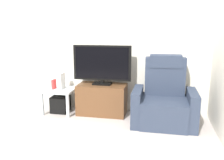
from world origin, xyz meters
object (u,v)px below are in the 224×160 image
at_px(television, 102,64).
at_px(book_upright, 54,84).
at_px(subwoofer_box, 61,104).
at_px(tv_stand, 102,99).
at_px(recliner_armchair, 164,101).
at_px(game_console, 61,81).
at_px(side_table, 60,92).

bearing_deg(television, book_upright, -173.67).
bearing_deg(subwoofer_box, tv_stand, 4.28).
bearing_deg(television, recliner_armchair, -12.33).
bearing_deg(game_console, book_upright, -167.47).
xyz_separation_m(television, book_upright, (-0.87, -0.10, -0.37)).
xyz_separation_m(recliner_armchair, side_table, (-1.84, 0.16, -0.00)).
bearing_deg(side_table, game_console, 15.95).
bearing_deg(book_upright, tv_stand, 5.10).
bearing_deg(book_upright, subwoofer_box, 11.31).
distance_m(recliner_armchair, side_table, 1.85).
relative_size(subwoofer_box, game_console, 1.03).
bearing_deg(side_table, subwoofer_box, 153.43).
relative_size(side_table, subwoofer_box, 1.83).
bearing_deg(book_upright, television, 6.33).
relative_size(tv_stand, recliner_armchair, 0.79).
xyz_separation_m(tv_stand, recliner_armchair, (1.07, -0.22, 0.11)).
bearing_deg(side_table, book_upright, -168.69).
xyz_separation_m(side_table, game_console, (0.03, 0.01, 0.21)).
distance_m(side_table, subwoofer_box, 0.22).
relative_size(television, game_console, 3.55).
height_order(recliner_armchair, side_table, recliner_armchair).
bearing_deg(subwoofer_box, recliner_armchair, -4.91).
xyz_separation_m(television, game_console, (-0.73, -0.07, -0.31)).
height_order(television, side_table, television).
xyz_separation_m(recliner_armchair, subwoofer_box, (-1.84, 0.16, -0.23)).
xyz_separation_m(tv_stand, side_table, (-0.77, -0.06, 0.10)).
xyz_separation_m(tv_stand, television, (0.00, 0.02, 0.63)).
xyz_separation_m(television, recliner_armchair, (1.07, -0.23, -0.52)).
relative_size(side_table, book_upright, 3.24).
height_order(recliner_armchair, game_console, recliner_armchair).
xyz_separation_m(side_table, subwoofer_box, (-0.00, 0.00, -0.22)).
xyz_separation_m(side_table, book_upright, (-0.10, -0.02, 0.15)).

